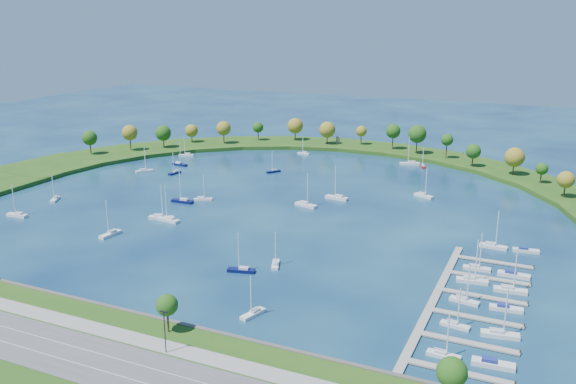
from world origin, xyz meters
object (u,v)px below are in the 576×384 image
at_px(moored_boat_9, 169,219).
at_px(moored_boat_15, 161,217).
at_px(moored_boat_2, 337,197).
at_px(moored_boat_7, 274,171).
at_px(moored_boat_14, 276,263).
at_px(moored_boat_17, 423,166).
at_px(moored_boat_13, 144,170).
at_px(docked_boat_4, 464,300).
at_px(docked_boat_6, 472,280).
at_px(moored_boat_3, 253,312).
at_px(dock_system, 462,304).
at_px(moored_boat_8, 203,198).
at_px(docked_boat_3, 500,333).
at_px(docked_boat_9, 513,275).
at_px(moored_boat_5, 306,204).
at_px(moored_boat_18, 17,214).
at_px(moored_boat_6, 175,172).
at_px(docked_boat_0, 443,354).
at_px(moored_boat_12, 410,163).
at_px(moored_boat_4, 186,155).
at_px(docked_boat_2, 455,324).
at_px(docked_boat_10, 493,245).
at_px(moored_boat_11, 304,153).
at_px(moored_boat_19, 183,200).
at_px(docked_boat_5, 506,308).
at_px(harbor_tower, 338,140).
at_px(docked_boat_11, 526,250).
at_px(docked_boat_8, 477,267).
at_px(docked_boat_7, 510,289).
at_px(moored_boat_16, 424,195).
at_px(moored_boat_10, 110,233).

relative_size(moored_boat_9, moored_boat_15, 1.02).
distance_m(moored_boat_2, moored_boat_7, 53.15).
bearing_deg(moored_boat_14, moored_boat_17, -26.62).
distance_m(moored_boat_13, docked_boat_4, 183.18).
distance_m(moored_boat_13, docked_boat_6, 177.54).
bearing_deg(moored_boat_3, dock_system, 137.82).
bearing_deg(moored_boat_8, docked_boat_3, -55.51).
xyz_separation_m(moored_boat_13, docked_boat_9, (175.27, -56.84, -0.24)).
distance_m(moored_boat_5, moored_boat_17, 89.93).
relative_size(moored_boat_9, moored_boat_18, 1.09).
bearing_deg(moored_boat_2, moored_boat_6, 1.84).
distance_m(moored_boat_17, docked_boat_0, 181.04).
relative_size(dock_system, moored_boat_12, 5.56).
height_order(moored_boat_12, moored_boat_15, moored_boat_12).
relative_size(moored_boat_4, moored_boat_8, 1.05).
xyz_separation_m(moored_boat_6, moored_boat_13, (-15.60, -3.29, 0.05)).
bearing_deg(docked_boat_2, moored_boat_13, 157.18).
xyz_separation_m(moored_boat_5, moored_boat_8, (-41.87, -10.12, -0.08)).
relative_size(docked_boat_0, docked_boat_10, 0.85).
bearing_deg(docked_boat_0, moored_boat_11, 125.11).
distance_m(moored_boat_14, docked_boat_10, 72.61).
xyz_separation_m(moored_boat_11, moored_boat_19, (-9.47, -104.40, 0.10)).
xyz_separation_m(moored_boat_3, docked_boat_0, (47.53, 0.13, -0.00)).
distance_m(moored_boat_8, docked_boat_6, 118.96).
relative_size(moored_boat_6, moored_boat_7, 1.01).
xyz_separation_m(docked_boat_5, docked_boat_10, (-8.07, 44.62, 0.31)).
bearing_deg(moored_boat_19, docked_boat_5, 157.94).
relative_size(moored_boat_4, docked_boat_2, 1.11).
bearing_deg(docked_boat_3, docked_boat_10, 88.29).
xyz_separation_m(moored_boat_15, moored_boat_17, (71.70, 122.48, -0.10)).
xyz_separation_m(moored_boat_3, moored_boat_14, (-8.55, 30.96, -0.01)).
height_order(harbor_tower, docked_boat_11, harbor_tower).
xyz_separation_m(harbor_tower, docked_boat_8, (99.19, -152.53, -3.19)).
xyz_separation_m(docked_boat_6, docked_boat_8, (0.01, 9.75, -0.04)).
xyz_separation_m(moored_boat_18, docked_boat_7, (176.46, 7.87, 0.02)).
bearing_deg(docked_boat_9, moored_boat_14, -161.39).
xyz_separation_m(moored_boat_16, docked_boat_10, (33.39, -49.11, 0.00)).
bearing_deg(docked_boat_0, moored_boat_7, 132.01).
xyz_separation_m(harbor_tower, moored_boat_2, (36.02, -100.65, -3.11)).
relative_size(moored_boat_4, docked_boat_5, 1.36).
distance_m(moored_boat_7, docked_boat_5, 158.03).
xyz_separation_m(docked_boat_8, docked_boat_10, (2.39, 20.86, 0.03)).
height_order(moored_boat_6, docked_boat_5, moored_boat_6).
xyz_separation_m(docked_boat_3, docked_boat_11, (1.87, 59.95, -0.33)).
relative_size(moored_boat_15, moored_boat_18, 1.07).
distance_m(dock_system, moored_boat_19, 127.62).
bearing_deg(moored_boat_9, moored_boat_19, -59.77).
distance_m(moored_boat_13, docked_boat_7, 188.09).
xyz_separation_m(moored_boat_10, docked_boat_10, (122.03, 42.60, 0.00)).
bearing_deg(docked_boat_2, moored_boat_5, 140.26).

